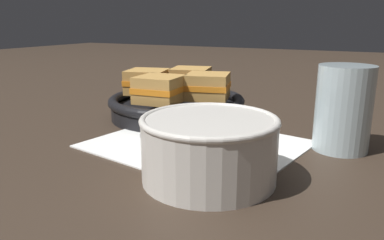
% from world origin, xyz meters
% --- Properties ---
extents(ground_plane, '(4.00, 4.00, 0.00)m').
position_xyz_m(ground_plane, '(0.00, 0.00, 0.00)').
color(ground_plane, '#382B21').
extents(napkin, '(0.33, 0.29, 0.00)m').
position_xyz_m(napkin, '(0.00, 0.01, 0.00)').
color(napkin, white).
rests_on(napkin, ground_plane).
extents(soup_bowl, '(0.16, 0.16, 0.08)m').
position_xyz_m(soup_bowl, '(0.07, -0.10, 0.04)').
color(soup_bowl, silver).
rests_on(soup_bowl, ground_plane).
extents(spoon, '(0.15, 0.09, 0.01)m').
position_xyz_m(spoon, '(0.01, 0.04, 0.01)').
color(spoon, '#9E9EA3').
rests_on(spoon, napkin).
extents(skillet, '(0.26, 0.26, 0.04)m').
position_xyz_m(skillet, '(-0.11, 0.14, 0.02)').
color(skillet, black).
rests_on(skillet, ground_plane).
extents(sandwich_near_left, '(0.09, 0.09, 0.05)m').
position_xyz_m(sandwich_near_left, '(-0.11, 0.21, 0.06)').
color(sandwich_near_left, '#C18E47').
rests_on(sandwich_near_left, skillet).
extents(sandwich_near_right, '(0.09, 0.09, 0.05)m').
position_xyz_m(sandwich_near_right, '(-0.17, 0.14, 0.06)').
color(sandwich_near_right, '#C18E47').
rests_on(sandwich_near_right, skillet).
extents(sandwich_far_left, '(0.08, 0.08, 0.05)m').
position_xyz_m(sandwich_far_left, '(-0.11, 0.08, 0.06)').
color(sandwich_far_left, '#C18E47').
rests_on(sandwich_far_left, skillet).
extents(sandwich_far_right, '(0.09, 0.09, 0.05)m').
position_xyz_m(sandwich_far_right, '(-0.05, 0.15, 0.06)').
color(sandwich_far_right, '#C18E47').
rests_on(sandwich_far_right, skillet).
extents(drinking_glass, '(0.08, 0.08, 0.12)m').
position_xyz_m(drinking_glass, '(0.19, 0.09, 0.06)').
color(drinking_glass, silver).
rests_on(drinking_glass, ground_plane).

